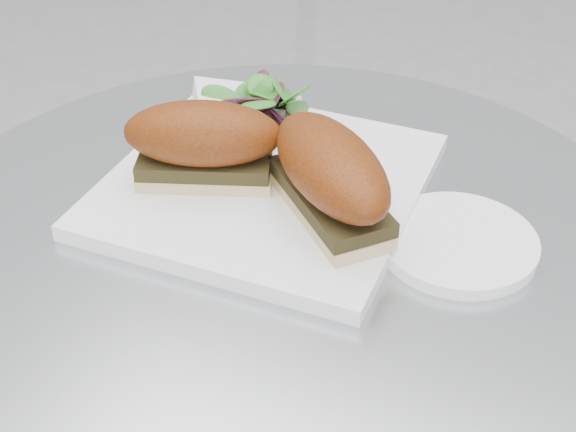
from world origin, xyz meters
The scene contains 7 objects.
table centered at (0.00, 0.00, 0.49)m, with size 0.70×0.70×0.73m.
plate centered at (-0.05, 0.06, 0.74)m, with size 0.28×0.28×0.02m, color white.
sandwich_left centered at (-0.10, 0.03, 0.79)m, with size 0.16×0.12×0.08m.
sandwich_right centered at (0.03, 0.04, 0.79)m, with size 0.17×0.16×0.08m.
salad centered at (-0.10, 0.15, 0.77)m, with size 0.10×0.10×0.05m, color #3E8E2E, non-canonical shape.
napkin centered at (-0.12, 0.15, 0.74)m, with size 0.12×0.12×0.02m, color white, non-canonical shape.
saucer centered at (0.14, 0.06, 0.74)m, with size 0.14×0.14×0.01m, color white.
Camera 1 is at (0.26, -0.49, 1.17)m, focal length 50.00 mm.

